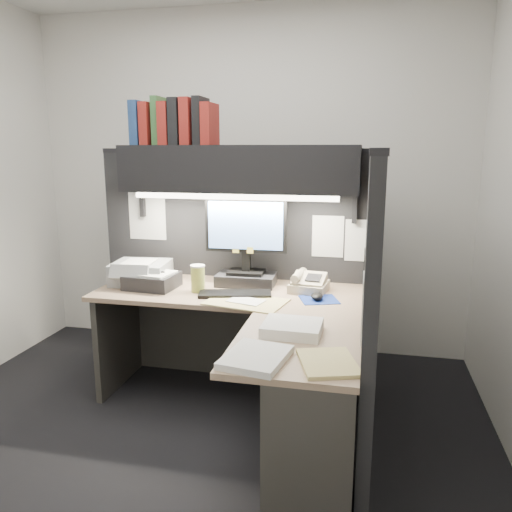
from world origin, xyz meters
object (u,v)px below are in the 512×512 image
object	(u,v)px
overhead_shelf	(239,169)
printer	(141,273)
coffee_cup	(198,279)
notebook_stack	(152,281)
desk	(260,374)
telephone	(309,284)
monitor	(246,251)
keyboard	(235,294)

from	to	relation	value
overhead_shelf	printer	xyz separation A→B (m)	(-0.66, -0.14, -0.70)
coffee_cup	notebook_stack	xyz separation A→B (m)	(-0.32, 0.02, -0.03)
desk	notebook_stack	size ratio (longest dim) A/B	5.40
desk	overhead_shelf	world-z (taller)	overhead_shelf
desk	overhead_shelf	size ratio (longest dim) A/B	1.10
telephone	printer	bearing A→B (deg)	-170.19
printer	desk	bearing A→B (deg)	-38.10
monitor	telephone	bearing A→B (deg)	-9.31
keyboard	overhead_shelf	bearing A→B (deg)	85.97
keyboard	printer	distance (m)	0.72
monitor	coffee_cup	size ratio (longest dim) A/B	3.56
desk	keyboard	world-z (taller)	keyboard
keyboard	printer	world-z (taller)	printer
desk	printer	size ratio (longest dim) A/B	4.67
monitor	notebook_stack	distance (m)	0.65
telephone	notebook_stack	size ratio (longest dim) A/B	0.76
notebook_stack	coffee_cup	bearing A→B (deg)	-3.68
printer	notebook_stack	world-z (taller)	printer
monitor	telephone	world-z (taller)	monitor
coffee_cup	printer	distance (m)	0.46
desk	notebook_stack	bearing A→B (deg)	148.25
desk	coffee_cup	bearing A→B (deg)	135.85
desk	coffee_cup	world-z (taller)	coffee_cup
overhead_shelf	keyboard	world-z (taller)	overhead_shelf
desk	printer	world-z (taller)	printer
desk	keyboard	xyz separation A→B (m)	(-0.26, 0.46, 0.30)
printer	monitor	bearing A→B (deg)	3.13
telephone	notebook_stack	world-z (taller)	notebook_stack
telephone	monitor	bearing A→B (deg)	179.62
overhead_shelf	telephone	bearing A→B (deg)	-10.58
overhead_shelf	notebook_stack	bearing A→B (deg)	-156.31
monitor	printer	distance (m)	0.73
overhead_shelf	keyboard	distance (m)	0.81
overhead_shelf	monitor	bearing A→B (deg)	-31.07
keyboard	coffee_cup	world-z (taller)	coffee_cup
monitor	printer	bearing A→B (deg)	-172.98
overhead_shelf	keyboard	bearing A→B (deg)	-81.46
overhead_shelf	keyboard	xyz separation A→B (m)	(0.04, -0.29, -0.76)
desk	notebook_stack	xyz separation A→B (m)	(-0.84, 0.52, 0.33)
desk	keyboard	distance (m)	0.60
monitor	notebook_stack	size ratio (longest dim) A/B	1.85
desk	monitor	bearing A→B (deg)	109.01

